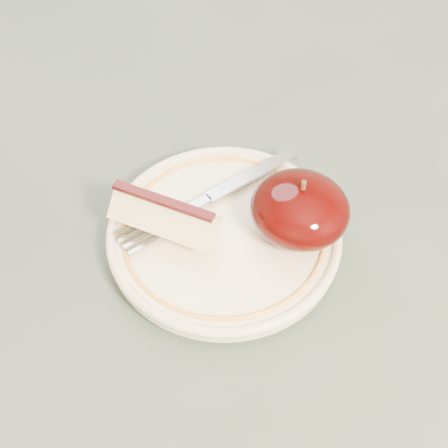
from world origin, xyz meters
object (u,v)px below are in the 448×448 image
at_px(plate, 224,234).
at_px(apple_half, 300,209).
at_px(fork, 207,199).
at_px(table, 249,288).

relative_size(plate, apple_half, 2.42).
distance_m(plate, fork, 0.04).
bearing_deg(fork, plate, -100.60).
height_order(table, apple_half, apple_half).
bearing_deg(fork, apple_half, -55.69).
distance_m(apple_half, fork, 0.08).
distance_m(plate, apple_half, 0.07).
distance_m(table, apple_half, 0.14).
bearing_deg(table, plate, -138.13).
distance_m(table, fork, 0.12).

